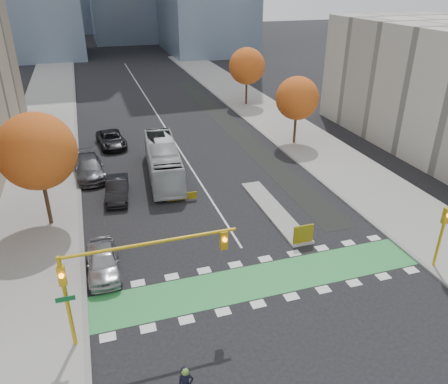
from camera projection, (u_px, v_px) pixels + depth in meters
ground at (272, 296)px, 24.38m from camera, size 300.00×300.00×0.00m
sidewalk_west at (36, 181)px, 37.72m from camera, size 7.00×120.00×0.15m
sidewalk_east at (315, 148)px, 45.07m from camera, size 7.00×120.00×0.15m
curb_west at (79, 176)px, 38.68m from camera, size 0.30×120.00×0.16m
curb_east at (285, 151)px, 44.12m from camera, size 0.30×120.00×0.16m
bike_crossing at (262, 280)px, 25.65m from camera, size 20.00×3.00×0.01m
centre_line at (153, 109)px, 58.48m from camera, size 0.15×70.00×0.01m
bike_lane_paint at (230, 125)px, 52.00m from camera, size 2.50×50.00×0.01m
median_island at (274, 210)px, 33.10m from camera, size 1.60×10.00×0.16m
hazard_board at (303, 234)px, 28.69m from camera, size 1.40×0.12×1.30m
tree_west at (37, 151)px, 28.84m from camera, size 5.20×5.20×8.22m
tree_east_near at (297, 98)px, 44.24m from camera, size 4.40×4.40×7.08m
tree_east_far at (247, 66)px, 57.85m from camera, size 4.80×4.80×7.65m
traffic_signal_west at (121, 268)px, 19.98m from camera, size 8.53×0.56×5.20m
traffic_signal_east at (443, 229)px, 25.58m from camera, size 0.35×0.43×4.10m
bus at (163, 160)px, 38.21m from camera, size 3.50×11.10×3.04m
parked_car_a at (103, 261)px, 25.98m from camera, size 1.94×4.71×1.60m
parked_car_b at (117, 189)px, 34.75m from camera, size 2.25×4.98×1.58m
parked_car_c at (89, 168)px, 38.45m from camera, size 2.78×6.05×1.71m
parked_car_d at (111, 139)px, 45.37m from camera, size 3.07×5.69×1.52m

